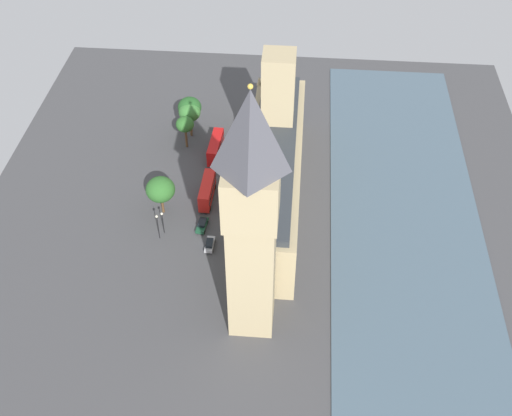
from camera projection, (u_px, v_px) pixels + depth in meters
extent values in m
plane|color=#424244|center=(265.00, 198.00, 144.47)|extent=(127.78, 127.78, 0.00)
cube|color=#475B6B|center=(403.00, 206.00, 142.47)|extent=(33.01, 115.00, 0.25)
cube|color=tan|center=(274.00, 176.00, 139.58)|extent=(11.68, 57.78, 13.79)
cube|color=tan|center=(278.00, 116.00, 140.93)|extent=(7.09, 7.09, 31.50)
cube|color=#2D3338|center=(275.00, 149.00, 134.25)|extent=(8.88, 55.46, 1.60)
cone|color=tan|center=(259.00, 81.00, 153.02)|extent=(1.20, 1.20, 2.36)
cone|color=tan|center=(254.00, 112.00, 143.79)|extent=(1.20, 1.20, 1.99)
cone|color=tan|center=(249.00, 146.00, 134.19)|extent=(1.20, 1.20, 2.73)
cone|color=tan|center=(243.00, 185.00, 124.68)|extent=(1.20, 1.20, 3.20)
cone|color=tan|center=(236.00, 233.00, 115.52)|extent=(1.20, 1.20, 2.64)
cube|color=tan|center=(252.00, 273.00, 110.42)|extent=(8.01, 8.01, 27.48)
cube|color=tan|center=(251.00, 194.00, 97.42)|extent=(8.81, 8.81, 10.09)
cylinder|color=silver|center=(222.00, 193.00, 97.69)|extent=(0.25, 6.09, 6.09)
torus|color=black|center=(222.00, 193.00, 97.69)|extent=(0.24, 6.33, 6.33)
cylinder|color=silver|center=(254.00, 175.00, 100.69)|extent=(6.09, 0.25, 6.09)
torus|color=black|center=(254.00, 175.00, 100.69)|extent=(6.33, 0.24, 6.33)
pyramid|color=#4C4C54|center=(251.00, 131.00, 89.03)|extent=(8.81, 8.81, 14.14)
sphere|color=gold|center=(250.00, 86.00, 83.86)|extent=(0.80, 0.80, 0.80)
cube|color=red|center=(216.00, 147.00, 153.96)|extent=(2.98, 10.60, 4.20)
cube|color=black|center=(216.00, 147.00, 153.91)|extent=(3.02, 10.21, 0.70)
cylinder|color=black|center=(218.00, 164.00, 152.68)|extent=(0.40, 1.11, 1.10)
cylinder|color=black|center=(209.00, 163.00, 152.89)|extent=(0.40, 1.11, 1.10)
cylinder|color=black|center=(223.00, 145.00, 157.94)|extent=(0.40, 1.11, 1.10)
cylinder|color=black|center=(214.00, 144.00, 158.15)|extent=(0.40, 1.11, 1.10)
cube|color=red|center=(207.00, 190.00, 142.55)|extent=(2.70, 10.54, 4.20)
cube|color=black|center=(207.00, 190.00, 142.49)|extent=(2.75, 10.15, 0.70)
cylinder|color=black|center=(210.00, 208.00, 141.28)|extent=(0.37, 1.11, 1.10)
cylinder|color=black|center=(200.00, 208.00, 141.45)|extent=(0.37, 1.11, 1.10)
cylinder|color=black|center=(215.00, 187.00, 146.56)|extent=(0.37, 1.11, 1.10)
cylinder|color=black|center=(205.00, 186.00, 146.73)|extent=(0.37, 1.11, 1.10)
cube|color=#19472D|center=(202.00, 225.00, 137.17)|extent=(2.35, 4.84, 0.75)
cube|color=black|center=(202.00, 222.00, 136.85)|extent=(1.84, 2.76, 0.65)
cylinder|color=black|center=(204.00, 232.00, 136.25)|extent=(0.32, 0.70, 0.68)
cylinder|color=black|center=(197.00, 231.00, 136.49)|extent=(0.32, 0.70, 0.68)
cylinder|color=black|center=(208.00, 222.00, 138.37)|extent=(0.32, 0.70, 0.68)
cylinder|color=black|center=(200.00, 221.00, 138.60)|extent=(0.32, 0.70, 0.68)
cube|color=#B7B7BC|center=(210.00, 244.00, 133.05)|extent=(1.82, 4.42, 0.75)
cube|color=black|center=(209.00, 243.00, 132.41)|extent=(1.50, 2.49, 0.65)
cylinder|color=black|center=(207.00, 241.00, 134.37)|extent=(0.27, 0.69, 0.68)
cylinder|color=black|center=(214.00, 241.00, 134.25)|extent=(0.27, 0.69, 0.68)
cylinder|color=black|center=(205.00, 250.00, 132.36)|extent=(0.27, 0.69, 0.68)
cylinder|color=black|center=(212.00, 251.00, 132.24)|extent=(0.27, 0.69, 0.68)
cylinder|color=black|center=(239.00, 170.00, 150.84)|extent=(0.60, 0.60, 1.38)
sphere|color=beige|center=(239.00, 167.00, 150.27)|extent=(0.26, 0.26, 0.26)
cube|color=maroon|center=(240.00, 170.00, 150.69)|extent=(0.22, 0.33, 0.25)
cylinder|color=brown|center=(186.00, 138.00, 156.62)|extent=(0.56, 0.56, 5.21)
ellipsoid|color=#2D6628|center=(185.00, 124.00, 153.65)|extent=(4.48, 4.48, 3.81)
cylinder|color=brown|center=(191.00, 127.00, 159.99)|extent=(0.56, 0.56, 5.17)
ellipsoid|color=#387533|center=(190.00, 112.00, 156.78)|extent=(5.50, 5.50, 4.68)
cylinder|color=brown|center=(191.00, 123.00, 161.11)|extent=(0.56, 0.56, 5.34)
ellipsoid|color=#235623|center=(190.00, 107.00, 157.72)|extent=(5.94, 5.94, 5.05)
cylinder|color=brown|center=(163.00, 205.00, 139.80)|extent=(0.56, 0.56, 4.35)
ellipsoid|color=#2D6628|center=(160.00, 189.00, 136.62)|extent=(6.44, 6.44, 5.47)
cylinder|color=black|center=(163.00, 224.00, 134.74)|extent=(0.18, 0.18, 5.41)
sphere|color=#F2EAC6|center=(162.00, 214.00, 132.67)|extent=(0.56, 0.56, 0.56)
cylinder|color=black|center=(158.00, 228.00, 133.25)|extent=(0.18, 0.18, 6.23)
sphere|color=#F2EAC6|center=(157.00, 217.00, 130.90)|extent=(0.56, 0.56, 0.56)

